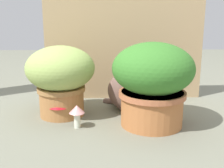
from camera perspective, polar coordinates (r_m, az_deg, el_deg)
The scene contains 7 objects.
ground_plane at distance 1.44m, azimuth -1.67°, elevation -7.91°, with size 6.00×6.00×0.00m, color slate.
cardboard_backdrop at distance 1.81m, azimuth 2.28°, elevation 8.64°, with size 1.00×0.03×0.74m, color tan.
grass_planter at distance 1.52m, azimuth -10.49°, elevation 1.58°, with size 0.36×0.36×0.38m.
leafy_planter at distance 1.37m, azimuth 8.02°, elevation 0.65°, with size 0.39×0.39×0.41m.
cat at distance 1.58m, azimuth 3.59°, elevation -1.34°, with size 0.32×0.33×0.32m.
mushroom_ornament_pink at distance 1.37m, azimuth -7.30°, elevation -5.62°, with size 0.07×0.07×0.11m.
mushroom_ornament_red at distance 1.48m, azimuth -10.81°, elevation -4.03°, with size 0.11×0.11×0.12m.
Camera 1 is at (0.00, -1.34, 0.54)m, focal length 45.29 mm.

